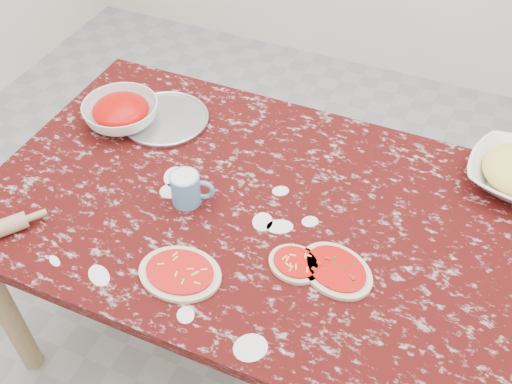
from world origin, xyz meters
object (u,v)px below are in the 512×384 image
object	(u,v)px
worktable	(256,223)
sauce_bowl	(121,113)
flour_mug	(187,188)
pizza_tray	(165,119)

from	to	relation	value
worktable	sauce_bowl	bearing A→B (deg)	163.18
worktable	flour_mug	xyz separation A→B (m)	(-0.19, -0.07, 0.13)
sauce_bowl	pizza_tray	bearing A→B (deg)	27.26
worktable	pizza_tray	bearing A→B (deg)	151.68
worktable	flour_mug	distance (m)	0.24
pizza_tray	flour_mug	size ratio (longest dim) A/B	2.30
pizza_tray	sauce_bowl	distance (m)	0.15
worktable	sauce_bowl	distance (m)	0.60
pizza_tray	flour_mug	distance (m)	0.40
sauce_bowl	flour_mug	world-z (taller)	flour_mug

